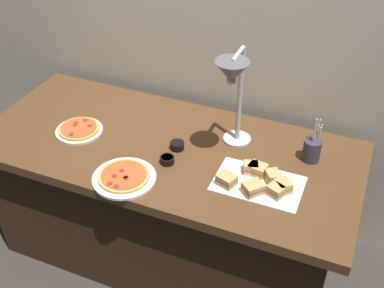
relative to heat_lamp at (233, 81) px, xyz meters
name	(u,v)px	position (x,y,z in m)	size (l,w,h in m)	color
ground_plane	(170,249)	(-0.31, -0.06, -1.16)	(8.00, 8.00, 0.00)	#38332D
back_wall	(204,24)	(-0.31, 0.44, 0.04)	(4.40, 0.04, 2.40)	beige
buffet_table	(168,201)	(-0.31, -0.06, -0.77)	(1.90, 0.84, 0.76)	brown
heat_lamp	(233,81)	(0.00, 0.00, 0.00)	(0.15, 0.29, 0.51)	#B7BABF
pizza_plate_front	(124,177)	(-0.37, -0.36, -0.39)	(0.29, 0.29, 0.03)	white
pizza_plate_center	(79,130)	(-0.77, -0.12, -0.39)	(0.24, 0.24, 0.03)	white
sandwich_platter	(258,181)	(0.19, -0.17, -0.38)	(0.39, 0.25, 0.06)	white
sauce_cup_near	(177,146)	(-0.25, -0.07, -0.38)	(0.07, 0.07, 0.04)	black
sauce_cup_far	(167,160)	(-0.25, -0.18, -0.38)	(0.07, 0.07, 0.03)	black
utensil_holder	(312,150)	(0.37, 0.10, -0.34)	(0.08, 0.08, 0.23)	#383347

